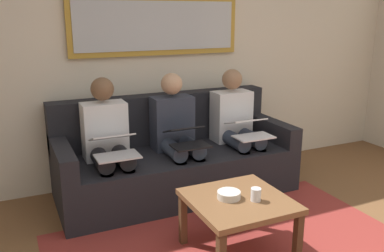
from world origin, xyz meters
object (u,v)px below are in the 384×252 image
at_px(cup, 256,195).
at_px(person_left, 236,124).
at_px(laptop_black, 187,136).
at_px(laptop_silver, 114,145).
at_px(couch, 174,160).
at_px(person_middle, 176,132).
at_px(laptop_white, 249,128).
at_px(bowl, 229,195).
at_px(coffee_table, 238,206).
at_px(person_right, 108,140).
at_px(framed_mirror, 157,26).

xyz_separation_m(cup, person_left, (-0.57, -1.23, 0.13)).
distance_m(laptop_black, laptop_silver, 0.64).
distance_m(couch, person_middle, 0.31).
distance_m(laptop_white, laptop_silver, 1.28).
distance_m(bowl, laptop_silver, 1.06).
distance_m(couch, laptop_white, 0.78).
relative_size(bowl, laptop_white, 0.44).
xyz_separation_m(coffee_table, bowl, (0.06, -0.03, 0.08)).
relative_size(couch, laptop_black, 6.06).
bearing_deg(person_right, bowl, 116.88).
distance_m(cup, laptop_white, 1.15).
xyz_separation_m(bowl, laptop_silver, (0.57, -0.88, 0.17)).
height_order(bowl, person_middle, person_middle).
bearing_deg(laptop_black, person_left, -159.63).
xyz_separation_m(couch, bowl, (0.07, 1.19, 0.15)).
distance_m(framed_mirror, laptop_silver, 1.32).
height_order(cup, person_left, person_left).
xyz_separation_m(person_left, person_right, (1.28, 0.00, 0.00)).
distance_m(couch, coffee_table, 1.22).
xyz_separation_m(bowl, person_left, (-0.71, -1.12, 0.15)).
relative_size(person_left, person_right, 1.00).
relative_size(person_middle, laptop_black, 3.14).
bearing_deg(framed_mirror, person_right, 35.53).
height_order(person_middle, laptop_black, person_middle).
bearing_deg(bowl, person_right, -63.12).
height_order(coffee_table, laptop_white, laptop_white).
height_order(couch, person_right, person_right).
relative_size(coffee_table, bowl, 4.11).
relative_size(couch, cup, 24.44).
distance_m(framed_mirror, person_middle, 1.05).
bearing_deg(laptop_black, person_right, -20.37).
relative_size(person_left, laptop_black, 3.14).
relative_size(framed_mirror, coffee_table, 2.56).
bearing_deg(coffee_table, framed_mirror, -90.47).
xyz_separation_m(cup, laptop_silver, (0.71, -0.99, 0.15)).
bearing_deg(framed_mirror, laptop_white, 132.59).
distance_m(person_left, person_middle, 0.64).
distance_m(person_left, laptop_black, 0.68).
bearing_deg(person_right, person_middle, 180.00).
bearing_deg(bowl, person_middle, -93.76).
relative_size(framed_mirror, bowl, 10.52).
relative_size(framed_mirror, laptop_white, 4.67).
distance_m(couch, laptop_silver, 0.78).
xyz_separation_m(couch, laptop_silver, (0.64, 0.30, 0.32)).
distance_m(couch, person_right, 0.71).
bearing_deg(cup, person_left, -114.75).
relative_size(framed_mirror, laptop_black, 4.70).
bearing_deg(cup, laptop_white, -119.80).
distance_m(framed_mirror, laptop_white, 1.32).
bearing_deg(person_middle, bowl, 86.24).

